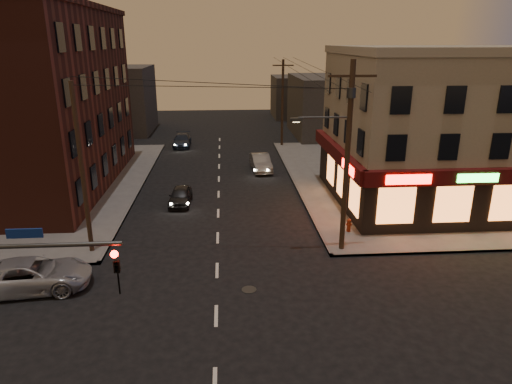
{
  "coord_description": "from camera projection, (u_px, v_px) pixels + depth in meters",
  "views": [
    {
      "loc": [
        0.49,
        -16.6,
        10.98
      ],
      "look_at": [
        2.16,
        6.74,
        3.2
      ],
      "focal_mm": 32.0,
      "sensor_mm": 36.0,
      "label": 1
    }
  ],
  "objects": [
    {
      "name": "bg_building_ne_a",
      "position": [
        335.0,
        106.0,
        54.95
      ],
      "size": [
        10.0,
        12.0,
        7.0
      ],
      "primitive_type": "cube",
      "color": "#3F3D3A",
      "rests_on": "ground"
    },
    {
      "name": "sidewalk_ne",
      "position": [
        433.0,
        177.0,
        38.32
      ],
      "size": [
        24.0,
        28.0,
        0.15
      ],
      "primitive_type": "cube",
      "color": "#514F4C",
      "rests_on": "ground"
    },
    {
      "name": "sedan_far",
      "position": [
        182.0,
        140.0,
        49.62
      ],
      "size": [
        1.86,
        4.52,
        1.31
      ],
      "primitive_type": "imported",
      "rotation": [
        0.0,
        0.0,
        0.0
      ],
      "color": "#192232",
      "rests_on": "ground"
    },
    {
      "name": "fire_hydrant",
      "position": [
        349.0,
        225.0,
        27.1
      ],
      "size": [
        0.37,
        0.37,
        0.81
      ],
      "rotation": [
        0.0,
        0.0,
        -0.26
      ],
      "color": "maroon",
      "rests_on": "sidewalk_ne"
    },
    {
      "name": "utility_pole_west",
      "position": [
        82.0,
        171.0,
        23.36
      ],
      "size": [
        0.24,
        0.24,
        9.0
      ],
      "primitive_type": "cylinder",
      "color": "#382619",
      "rests_on": "sidewalk_nw"
    },
    {
      "name": "utility_pole_main",
      "position": [
        346.0,
        148.0,
        23.27
      ],
      "size": [
        4.2,
        0.44,
        10.0
      ],
      "color": "#382619",
      "rests_on": "sidewalk_ne"
    },
    {
      "name": "bg_building_ne_b",
      "position": [
        300.0,
        97.0,
        68.23
      ],
      "size": [
        8.0,
        8.0,
        6.0
      ],
      "primitive_type": "cube",
      "color": "#3F3D3A",
      "rests_on": "ground"
    },
    {
      "name": "sedan_mid",
      "position": [
        261.0,
        163.0,
        40.35
      ],
      "size": [
        1.83,
        4.49,
        1.45
      ],
      "primitive_type": "imported",
      "rotation": [
        0.0,
        0.0,
        0.07
      ],
      "color": "slate",
      "rests_on": "ground"
    },
    {
      "name": "pizza_building",
      "position": [
        449.0,
        127.0,
        31.25
      ],
      "size": [
        15.85,
        12.85,
        10.5
      ],
      "color": "gray",
      "rests_on": "sidewalk_ne"
    },
    {
      "name": "suv_cross",
      "position": [
        31.0,
        275.0,
        20.94
      ],
      "size": [
        5.59,
        3.08,
        1.48
      ],
      "primitive_type": "imported",
      "rotation": [
        0.0,
        0.0,
        1.69
      ],
      "color": "#95969D",
      "rests_on": "ground"
    },
    {
      "name": "traffic_signal",
      "position": [
        0.0,
        310.0,
        12.15
      ],
      "size": [
        4.49,
        0.32,
        6.47
      ],
      "color": "#333538",
      "rests_on": "ground"
    },
    {
      "name": "ground",
      "position": [
        216.0,
        316.0,
        19.14
      ],
      "size": [
        120.0,
        120.0,
        0.0
      ],
      "primitive_type": "plane",
      "color": "black",
      "rests_on": "ground"
    },
    {
      "name": "bg_building_nw",
      "position": [
        114.0,
        100.0,
        56.75
      ],
      "size": [
        9.0,
        10.0,
        8.0
      ],
      "primitive_type": "cube",
      "color": "#3F3D3A",
      "rests_on": "ground"
    },
    {
      "name": "sedan_near",
      "position": [
        180.0,
        196.0,
        32.06
      ],
      "size": [
        1.6,
        3.66,
        1.23
      ],
      "primitive_type": "imported",
      "rotation": [
        0.0,
        0.0,
        -0.04
      ],
      "color": "black",
      "rests_on": "ground"
    },
    {
      "name": "brick_apartment",
      "position": [
        22.0,
        102.0,
        34.04
      ],
      "size": [
        12.0,
        20.0,
        13.0
      ],
      "primitive_type": "cube",
      "color": "#491F17",
      "rests_on": "sidewalk_nw"
    },
    {
      "name": "utility_pole_far",
      "position": [
        282.0,
        103.0,
        48.42
      ],
      "size": [
        0.26,
        0.26,
        9.0
      ],
      "primitive_type": "cylinder",
      "color": "#382619",
      "rests_on": "sidewalk_ne"
    }
  ]
}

